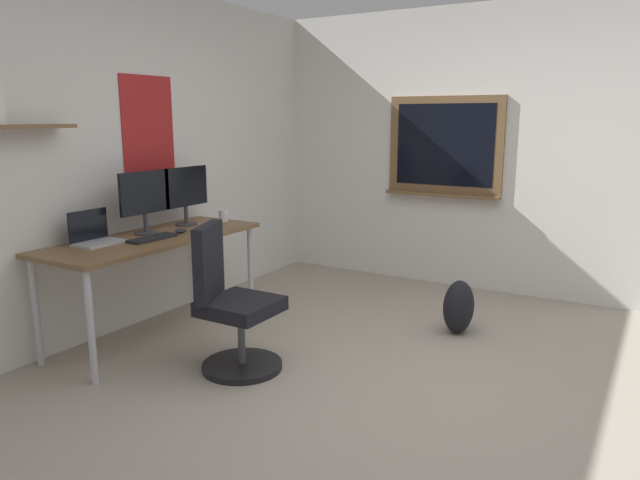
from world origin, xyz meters
name	(u,v)px	position (x,y,z in m)	size (l,w,h in m)	color
ground_plane	(418,397)	(0.00, 0.00, 0.00)	(5.20, 5.20, 0.00)	#9E9384
wall_back	(115,158)	(-0.01, 2.45, 1.30)	(5.00, 0.30, 2.60)	silver
wall_right	(522,152)	(2.45, 0.03, 1.30)	(0.22, 5.00, 2.60)	silver
desk	(154,245)	(-0.06, 2.04, 0.69)	(1.70, 0.65, 0.76)	brown
office_chair	(231,308)	(-0.23, 1.19, 0.41)	(0.53, 0.55, 0.95)	black
laptop	(95,236)	(-0.44, 2.20, 0.81)	(0.31, 0.21, 0.23)	#ADAFB5
monitor_primary	(145,198)	(-0.01, 2.15, 1.03)	(0.46, 0.17, 0.46)	#38383D
monitor_secondary	(186,191)	(0.41, 2.15, 1.03)	(0.46, 0.17, 0.46)	#38383D
keyboard	(152,238)	(-0.14, 1.96, 0.77)	(0.37, 0.13, 0.02)	black
computer_mouse	(181,231)	(0.14, 1.96, 0.78)	(0.10, 0.06, 0.03)	#262628
coffee_mug	(223,216)	(0.69, 2.01, 0.81)	(0.08, 0.08, 0.09)	silver
backpack	(459,307)	(1.16, 0.14, 0.20)	(0.32, 0.22, 0.41)	black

